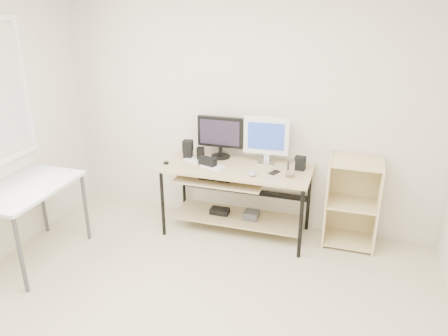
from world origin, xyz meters
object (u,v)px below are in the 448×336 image
shelf_unit (352,201)px  white_imac (266,137)px  side_table (27,195)px  audio_controller (201,154)px  desk (234,185)px  black_monitor (220,135)px

shelf_unit → white_imac: (-0.90, 0.01, 0.58)m
shelf_unit → side_table: bearing=-156.7°
white_imac → audio_controller: (-0.66, -0.13, -0.21)m
side_table → audio_controller: 1.69m
desk → shelf_unit: (1.18, 0.16, -0.09)m
shelf_unit → black_monitor: 1.50m
desk → white_imac: size_ratio=3.07×
shelf_unit → audio_controller: size_ratio=6.07×
black_monitor → white_imac: size_ratio=0.99×
desk → side_table: 1.97m
desk → white_imac: 0.59m
side_table → shelf_unit: (2.83, 1.22, -0.22)m
desk → audio_controller: (-0.38, 0.05, 0.29)m
black_monitor → audio_controller: (-0.17, -0.15, -0.18)m
audio_controller → white_imac: bearing=6.0°
black_monitor → white_imac: (0.49, -0.02, 0.03)m
desk → white_imac: white_imac is taller
shelf_unit → audio_controller: 1.61m
side_table → audio_controller: audio_controller is taller
white_imac → audio_controller: bearing=-172.5°
side_table → audio_controller: bearing=41.0°
black_monitor → audio_controller: black_monitor is taller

